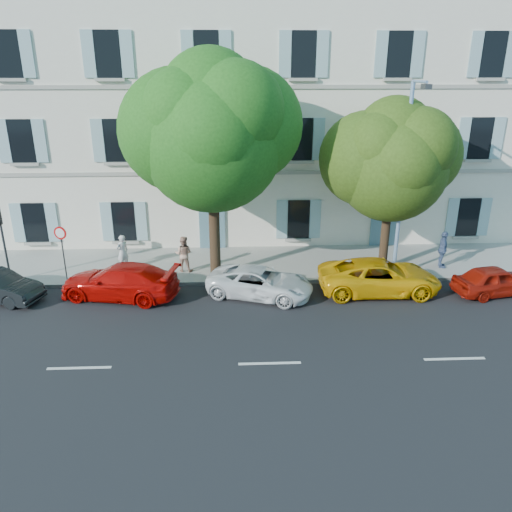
{
  "coord_description": "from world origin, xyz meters",
  "views": [
    {
      "loc": [
        -1.04,
        -17.61,
        8.83
      ],
      "look_at": [
        -0.17,
        2.0,
        1.4
      ],
      "focal_mm": 35.0,
      "sensor_mm": 36.0,
      "label": 1
    }
  ],
  "objects_px": {
    "pedestrian_c": "(443,250)",
    "street_lamp": "(405,172)",
    "car_red_coupe": "(120,281)",
    "pedestrian_b": "(183,254)",
    "car_yellow_supercar": "(379,277)",
    "tree_right": "(392,166)",
    "traffic_light": "(0,228)",
    "car_white_coupe": "(260,282)",
    "pedestrian_a": "(123,252)",
    "car_red_hatchback": "(496,280)",
    "tree_left": "(212,140)",
    "road_sign": "(62,242)"
  },
  "relations": [
    {
      "from": "traffic_light",
      "to": "road_sign",
      "type": "relative_size",
      "value": 1.38
    },
    {
      "from": "car_red_coupe",
      "to": "street_lamp",
      "type": "distance_m",
      "value": 12.49
    },
    {
      "from": "pedestrian_a",
      "to": "pedestrian_b",
      "type": "bearing_deg",
      "value": 127.2
    },
    {
      "from": "car_red_hatchback",
      "to": "car_white_coupe",
      "type": "bearing_deg",
      "value": 77.87
    },
    {
      "from": "car_red_coupe",
      "to": "pedestrian_b",
      "type": "relative_size",
      "value": 2.91
    },
    {
      "from": "car_red_coupe",
      "to": "pedestrian_b",
      "type": "bearing_deg",
      "value": 146.58
    },
    {
      "from": "street_lamp",
      "to": "pedestrian_c",
      "type": "xyz_separation_m",
      "value": [
        2.52,
        1.1,
        -3.81
      ]
    },
    {
      "from": "car_red_coupe",
      "to": "car_white_coupe",
      "type": "distance_m",
      "value": 5.73
    },
    {
      "from": "car_red_coupe",
      "to": "car_red_hatchback",
      "type": "bearing_deg",
      "value": 100.69
    },
    {
      "from": "tree_right",
      "to": "pedestrian_c",
      "type": "bearing_deg",
      "value": 1.77
    },
    {
      "from": "pedestrian_b",
      "to": "pedestrian_c",
      "type": "bearing_deg",
      "value": -171.69
    },
    {
      "from": "car_white_coupe",
      "to": "car_yellow_supercar",
      "type": "bearing_deg",
      "value": -69.33
    },
    {
      "from": "tree_right",
      "to": "street_lamp",
      "type": "height_order",
      "value": "street_lamp"
    },
    {
      "from": "car_red_coupe",
      "to": "pedestrian_b",
      "type": "height_order",
      "value": "pedestrian_b"
    },
    {
      "from": "car_red_coupe",
      "to": "pedestrian_c",
      "type": "xyz_separation_m",
      "value": [
        14.25,
        2.29,
        0.32
      ]
    },
    {
      "from": "tree_left",
      "to": "street_lamp",
      "type": "distance_m",
      "value": 8.02
    },
    {
      "from": "pedestrian_b",
      "to": "pedestrian_c",
      "type": "relative_size",
      "value": 0.96
    },
    {
      "from": "pedestrian_b",
      "to": "pedestrian_a",
      "type": "bearing_deg",
      "value": 0.2
    },
    {
      "from": "pedestrian_c",
      "to": "street_lamp",
      "type": "bearing_deg",
      "value": 128.74
    },
    {
      "from": "traffic_light",
      "to": "pedestrian_a",
      "type": "xyz_separation_m",
      "value": [
        4.62,
        1.34,
        -1.65
      ]
    },
    {
      "from": "car_yellow_supercar",
      "to": "pedestrian_a",
      "type": "height_order",
      "value": "pedestrian_a"
    },
    {
      "from": "car_white_coupe",
      "to": "road_sign",
      "type": "xyz_separation_m",
      "value": [
        -8.36,
        1.65,
        1.31
      ]
    },
    {
      "from": "car_white_coupe",
      "to": "tree_right",
      "type": "distance_m",
      "value": 7.54
    },
    {
      "from": "tree_right",
      "to": "traffic_light",
      "type": "xyz_separation_m",
      "value": [
        -16.51,
        -0.79,
        -2.28
      ]
    },
    {
      "from": "car_red_coupe",
      "to": "car_yellow_supercar",
      "type": "xyz_separation_m",
      "value": [
        10.69,
        0.02,
        0.0
      ]
    },
    {
      "from": "traffic_light",
      "to": "car_red_coupe",
      "type": "bearing_deg",
      "value": -15.7
    },
    {
      "from": "car_yellow_supercar",
      "to": "road_sign",
      "type": "relative_size",
      "value": 2.05
    },
    {
      "from": "tree_left",
      "to": "pedestrian_a",
      "type": "distance_m",
      "value": 6.72
    },
    {
      "from": "pedestrian_a",
      "to": "pedestrian_b",
      "type": "relative_size",
      "value": 0.98
    },
    {
      "from": "car_red_hatchback",
      "to": "pedestrian_b",
      "type": "relative_size",
      "value": 2.16
    },
    {
      "from": "tree_left",
      "to": "car_white_coupe",
      "type": "bearing_deg",
      "value": -46.4
    },
    {
      "from": "car_yellow_supercar",
      "to": "street_lamp",
      "type": "xyz_separation_m",
      "value": [
        1.03,
        1.17,
        4.12
      ]
    },
    {
      "from": "car_white_coupe",
      "to": "pedestrian_a",
      "type": "height_order",
      "value": "pedestrian_a"
    },
    {
      "from": "tree_left",
      "to": "pedestrian_a",
      "type": "height_order",
      "value": "tree_left"
    },
    {
      "from": "car_red_coupe",
      "to": "traffic_light",
      "type": "bearing_deg",
      "value": -93.58
    },
    {
      "from": "car_red_hatchback",
      "to": "tree_left",
      "type": "bearing_deg",
      "value": 68.44
    },
    {
      "from": "car_yellow_supercar",
      "to": "pedestrian_b",
      "type": "height_order",
      "value": "pedestrian_b"
    },
    {
      "from": "pedestrian_b",
      "to": "pedestrian_c",
      "type": "height_order",
      "value": "pedestrian_c"
    },
    {
      "from": "car_red_hatchback",
      "to": "road_sign",
      "type": "distance_m",
      "value": 18.24
    },
    {
      "from": "tree_right",
      "to": "traffic_light",
      "type": "bearing_deg",
      "value": -177.26
    },
    {
      "from": "car_red_coupe",
      "to": "road_sign",
      "type": "relative_size",
      "value": 1.96
    },
    {
      "from": "car_yellow_supercar",
      "to": "car_white_coupe",
      "type": "bearing_deg",
      "value": 92.68
    },
    {
      "from": "pedestrian_a",
      "to": "pedestrian_b",
      "type": "xyz_separation_m",
      "value": [
        2.8,
        -0.41,
        0.02
      ]
    },
    {
      "from": "car_yellow_supercar",
      "to": "tree_right",
      "type": "bearing_deg",
      "value": -18.78
    },
    {
      "from": "tree_right",
      "to": "traffic_light",
      "type": "relative_size",
      "value": 2.17
    },
    {
      "from": "car_white_coupe",
      "to": "pedestrian_c",
      "type": "height_order",
      "value": "pedestrian_c"
    },
    {
      "from": "car_red_hatchback",
      "to": "tree_left",
      "type": "xyz_separation_m",
      "value": [
        -11.62,
        2.22,
        5.48
      ]
    },
    {
      "from": "car_red_hatchback",
      "to": "pedestrian_a",
      "type": "distance_m",
      "value": 16.19
    },
    {
      "from": "tree_right",
      "to": "pedestrian_b",
      "type": "distance_m",
      "value": 9.88
    },
    {
      "from": "car_yellow_supercar",
      "to": "pedestrian_c",
      "type": "height_order",
      "value": "pedestrian_c"
    }
  ]
}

